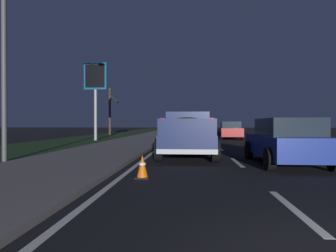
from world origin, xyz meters
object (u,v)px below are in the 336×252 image
at_px(traffic_cone_near, 142,167).
at_px(street_light_near, 11,17).
at_px(bare_tree_far, 110,110).
at_px(sedan_blue, 286,141).
at_px(sedan_red, 230,130).
at_px(pickup_truck, 187,133).
at_px(gas_price_sign, 95,82).

bearing_deg(traffic_cone_near, street_light_near, 61.61).
xyz_separation_m(bare_tree_far, traffic_cone_near, (-27.96, -8.62, -2.76)).
relative_size(sedan_blue, street_light_near, 0.51).
distance_m(sedan_blue, traffic_cone_near, 5.22).
distance_m(sedan_red, traffic_cone_near, 19.38).
bearing_deg(traffic_cone_near, pickup_truck, -12.22).
bearing_deg(gas_price_sign, traffic_cone_near, -157.96).
xyz_separation_m(sedan_red, street_light_near, (-15.97, 9.92, 4.40)).
bearing_deg(pickup_truck, gas_price_sign, 34.44).
distance_m(gas_price_sign, traffic_cone_near, 17.94).
bearing_deg(gas_price_sign, street_light_near, -174.42).
distance_m(gas_price_sign, street_light_near, 13.36).
relative_size(gas_price_sign, street_light_near, 0.73).
bearing_deg(bare_tree_far, sedan_blue, -152.68).
relative_size(pickup_truck, bare_tree_far, 0.95).
bearing_deg(gas_price_sign, sedan_blue, -140.69).
bearing_deg(pickup_truck, bare_tree_far, 22.92).
distance_m(gas_price_sign, bare_tree_far, 12.15).
bearing_deg(bare_tree_far, street_light_near, -172.31).
bearing_deg(pickup_truck, sedan_red, -14.69).
bearing_deg(sedan_red, pickup_truck, 165.31).
height_order(street_light_near, traffic_cone_near, street_light_near).
xyz_separation_m(sedan_blue, gas_price_sign, (13.32, 10.91, 3.95)).
xyz_separation_m(street_light_near, bare_tree_far, (25.14, 3.39, -2.13)).
bearing_deg(sedan_red, street_light_near, 148.15).
relative_size(sedan_red, traffic_cone_near, 7.67).
xyz_separation_m(pickup_truck, bare_tree_far, (22.95, 9.70, 2.07)).
xyz_separation_m(sedan_red, gas_price_sign, (-2.69, 11.22, 3.95)).
xyz_separation_m(pickup_truck, street_light_near, (-2.19, 6.31, 4.20)).
distance_m(sedan_blue, gas_price_sign, 17.66).
xyz_separation_m(pickup_truck, sedan_blue, (-2.22, -3.30, -0.20)).
relative_size(gas_price_sign, bare_tree_far, 1.11).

